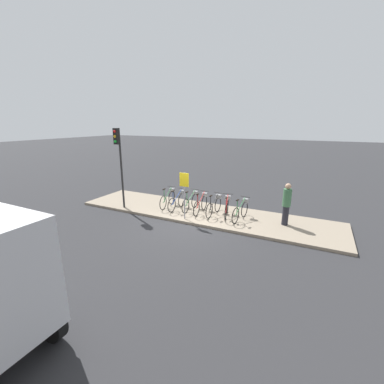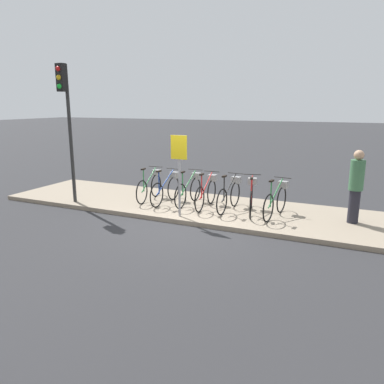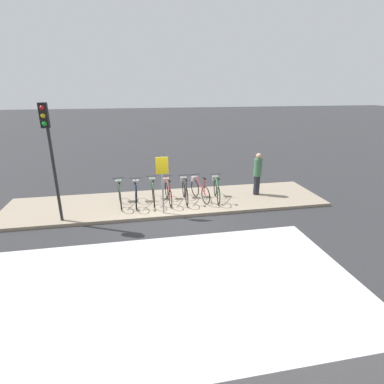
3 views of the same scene
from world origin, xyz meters
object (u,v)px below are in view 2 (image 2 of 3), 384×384
Objects in this scene: parked_bicycle_4 at (230,194)px; sign_post at (179,162)px; parked_bicycle_0 at (150,185)px; pedestrian at (356,185)px; traffic_light at (66,106)px; parked_bicycle_1 at (167,188)px; parked_bicycle_6 at (277,199)px; parked_bicycle_5 at (251,196)px; parked_bicycle_3 at (207,191)px; parked_bicycle_2 at (190,189)px.

parked_bicycle_4 is 0.81× the size of sign_post.
parked_bicycle_0 is 5.75m from pedestrian.
traffic_light is at bearing -170.09° from pedestrian.
parked_bicycle_1 is at bearing -10.70° from parked_bicycle_0.
pedestrian is 4.36m from sign_post.
parked_bicycle_1 and parked_bicycle_4 have the same top height.
sign_post reaches higher than parked_bicycle_6.
parked_bicycle_4 is 1.01× the size of parked_bicycle_6.
parked_bicycle_5 is 2.60m from pedestrian.
parked_bicycle_6 is at bearing -2.39° from parked_bicycle_0.
parked_bicycle_1 is 0.94× the size of pedestrian.
parked_bicycle_3 is 0.81× the size of sign_post.
parked_bicycle_0 is 0.65m from parked_bicycle_1.
parked_bicycle_1 is 1.75m from sign_post.
parked_bicycle_1 is 3.25m from parked_bicycle_6.
sign_post reaches higher than parked_bicycle_3.
parked_bicycle_1 is 1.00× the size of parked_bicycle_4.
parked_bicycle_4 is 0.94× the size of pedestrian.
parked_bicycle_2 is 1.03× the size of parked_bicycle_5.
parked_bicycle_3 is at bearing -177.68° from pedestrian.
parked_bicycle_2 is 1.00× the size of parked_bicycle_4.
parked_bicycle_0 is 1.00× the size of parked_bicycle_3.
parked_bicycle_3 is 0.43× the size of traffic_light.
sign_post is (0.95, -1.09, 0.98)m from parked_bicycle_1.
sign_post is at bearing -162.60° from pedestrian.
pedestrian is at bearing 2.98° from parked_bicycle_5.
parked_bicycle_0 is at bearing 179.17° from parked_bicycle_5.
parked_bicycle_3 is at bearing 17.14° from traffic_light.
parked_bicycle_1 and parked_bicycle_2 have the same top height.
traffic_light is (-5.13, -1.21, 2.37)m from parked_bicycle_5.
parked_bicycle_1 is at bearing -167.44° from parked_bicycle_2.
parked_bicycle_3 is 1.54m from sign_post.
parked_bicycle_2 is 1.87m from parked_bicycle_5.
parked_bicycle_6 is at bearing -4.09° from parked_bicycle_4.
parked_bicycle_3 is (0.59, -0.10, 0.00)m from parked_bicycle_2.
traffic_light reaches higher than sign_post.
parked_bicycle_1 is at bearing 179.26° from parked_bicycle_6.
sign_post reaches higher than parked_bicycle_2.
parked_bicycle_6 is 2.71m from sign_post.
sign_post reaches higher than parked_bicycle_0.
parked_bicycle_1 and parked_bicycle_6 have the same top height.
parked_bicycle_6 is 1.93m from pedestrian.
parked_bicycle_0 is 0.80× the size of sign_post.
parked_bicycle_2 is 0.60m from parked_bicycle_3.
parked_bicycle_4 is at bearing -0.06° from parked_bicycle_3.
sign_post is at bearing -131.02° from parked_bicycle_4.
parked_bicycle_6 is 0.43× the size of traffic_light.
parked_bicycle_3 is (1.89, -0.07, 0.00)m from parked_bicycle_0.
parked_bicycle_2 is at bearing 1.28° from parked_bicycle_0.
parked_bicycle_0 is 3.88m from parked_bicycle_6.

